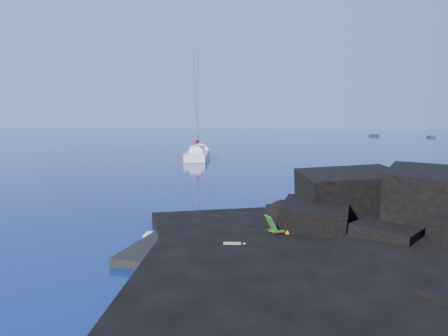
% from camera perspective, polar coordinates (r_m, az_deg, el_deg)
% --- Properties ---
extents(ground, '(400.00, 400.00, 0.00)m').
position_cam_1_polar(ground, '(19.80, -12.25, -10.60)').
color(ground, '#030936').
rests_on(ground, ground).
extents(headland, '(24.00, 24.00, 3.60)m').
position_cam_1_polar(headland, '(22.20, 24.77, -9.17)').
color(headland, black).
rests_on(headland, ground).
extents(beach, '(9.08, 6.86, 0.70)m').
position_cam_1_polar(beach, '(19.15, 1.20, -11.04)').
color(beach, black).
rests_on(beach, ground).
extents(surf_foam, '(10.00, 8.00, 0.06)m').
position_cam_1_polar(surf_foam, '(23.40, 3.97, -7.76)').
color(surf_foam, white).
rests_on(surf_foam, ground).
extents(sailboat, '(4.95, 14.43, 14.83)m').
position_cam_1_polar(sailboat, '(60.78, -3.46, 1.19)').
color(sailboat, silver).
rests_on(sailboat, ground).
extents(deck_chair, '(1.88, 1.48, 1.19)m').
position_cam_1_polar(deck_chair, '(20.24, 8.17, -7.36)').
color(deck_chair, '#17691C').
rests_on(deck_chair, beach).
extents(towel, '(2.14, 1.20, 0.05)m').
position_cam_1_polar(towel, '(18.38, 1.07, -10.58)').
color(towel, white).
rests_on(towel, beach).
extents(sunbather, '(1.98, 0.72, 0.27)m').
position_cam_1_polar(sunbather, '(18.34, 1.07, -10.10)').
color(sunbather, tan).
rests_on(sunbather, towel).
extents(marker_cone, '(0.47, 0.47, 0.60)m').
position_cam_1_polar(marker_cone, '(19.96, 8.31, -8.42)').
color(marker_cone, '#F1590C').
rests_on(marker_cone, beach).
extents(distant_boat_a, '(2.42, 4.48, 0.57)m').
position_cam_1_polar(distant_boat_a, '(138.57, 19.00, 3.93)').
color(distant_boat_a, '#232328').
rests_on(distant_boat_a, ground).
extents(distant_boat_b, '(1.26, 4.01, 0.53)m').
position_cam_1_polar(distant_boat_b, '(136.85, 25.42, 3.62)').
color(distant_boat_b, '#242429').
rests_on(distant_boat_b, ground).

